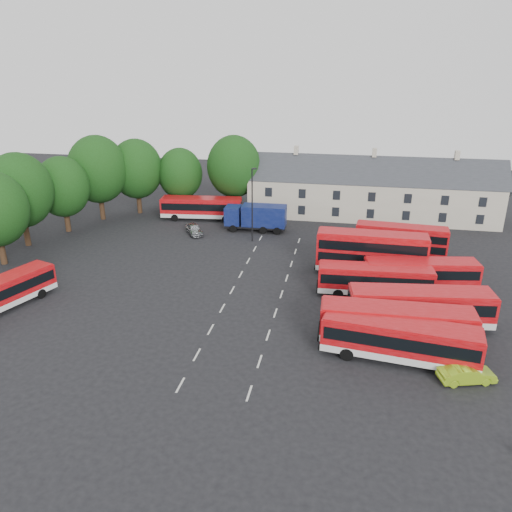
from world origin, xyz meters
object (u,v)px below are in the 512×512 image
object	(u,v)px
bus_row_a	(400,338)
bus_dd_south	(371,251)
bus_west	(0,292)
lime_car	(467,374)
lamppost	(252,203)
box_truck	(257,216)
silver_car	(194,229)

from	to	relation	value
bus_row_a	bus_dd_south	size ratio (longest dim) A/B	1.03
bus_row_a	bus_west	xyz separation A→B (m)	(-35.19, 1.82, -0.19)
bus_dd_south	bus_west	size ratio (longest dim) A/B	1.07
lime_car	lamppost	xyz separation A→B (m)	(-20.82, 26.50, 4.34)
box_truck	bus_row_a	bearing A→B (deg)	-61.27
bus_west	lamppost	xyz separation A→B (m)	(19.00, 22.79, 3.22)
lamppost	bus_dd_south	bearing A→B (deg)	-29.09
lamppost	silver_car	bearing A→B (deg)	171.29
silver_car	lime_car	distance (m)	40.10
bus_west	silver_car	xyz separation A→B (m)	(10.86, 24.03, -1.09)
bus_row_a	box_truck	world-z (taller)	box_truck
box_truck	lamppost	size ratio (longest dim) A/B	0.87
bus_west	box_truck	bearing A→B (deg)	-16.44
silver_car	lamppost	bearing A→B (deg)	-41.38
box_truck	lamppost	distance (m)	5.16
bus_row_a	bus_dd_south	xyz separation A→B (m)	(-1.76, 16.57, 0.70)
bus_dd_south	lamppost	bearing A→B (deg)	151.91
bus_west	lime_car	distance (m)	40.00
box_truck	silver_car	distance (m)	8.50
bus_dd_south	lime_car	size ratio (longest dim) A/B	2.85
bus_west	box_truck	world-z (taller)	box_truck
bus_row_a	bus_west	bearing A→B (deg)	-175.54
bus_row_a	box_truck	distance (m)	33.16
box_truck	lime_car	world-z (taller)	box_truck
bus_west	silver_car	distance (m)	26.39
bus_dd_south	silver_car	bearing A→B (deg)	158.65
silver_car	bus_west	bearing A→B (deg)	-146.99
silver_car	lamppost	xyz separation A→B (m)	(8.13, -1.25, 4.31)
box_truck	silver_car	xyz separation A→B (m)	(-7.87, -2.94, -1.30)
bus_west	silver_car	world-z (taller)	bus_west
bus_row_a	bus_dd_south	distance (m)	16.68
box_truck	lime_car	xyz separation A→B (m)	(21.08, -30.69, -1.34)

